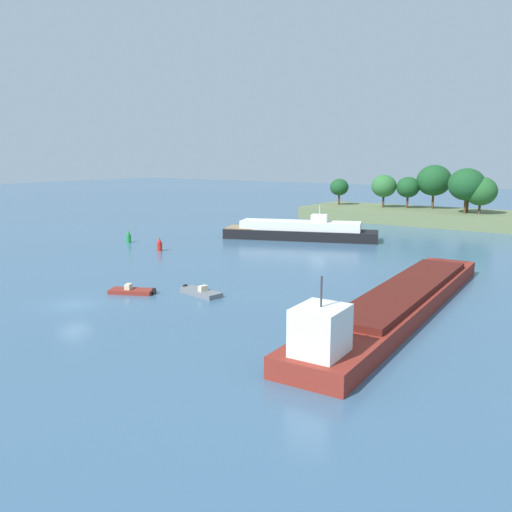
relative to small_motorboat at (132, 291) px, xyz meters
The scene contains 8 objects.
ground_plane 5.71m from the small_motorboat, 102.41° to the right, with size 400.00×400.00×0.00m, color #3D607F.
treeline_island 70.94m from the small_motorboat, 82.72° to the left, with size 53.63×17.14×10.96m.
small_motorboat is the anchor object (origin of this frame).
cargo_barge 24.13m from the small_motorboat, 19.65° to the left, with size 6.32×35.73×5.95m.
fishing_skiff 6.52m from the small_motorboat, 29.92° to the left, with size 4.74×2.36×0.93m.
white_riverboat 37.55m from the small_motorboat, 95.44° to the left, with size 23.67×13.05×5.30m.
channel_buoy_red 22.47m from the small_motorboat, 128.42° to the left, with size 0.70×0.70×1.90m.
channel_buoy_green 30.30m from the small_motorboat, 138.66° to the left, with size 0.70×0.70×1.90m.
Camera 1 is at (37.96, -27.02, 12.57)m, focal length 36.98 mm.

